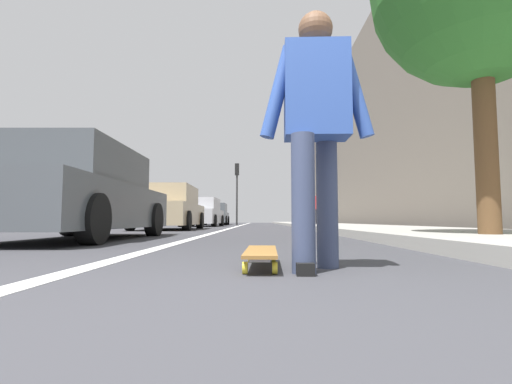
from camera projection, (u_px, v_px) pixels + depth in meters
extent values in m
plane|color=#38383D|center=(260.00, 231.00, 10.92)|extent=(80.00, 80.00, 0.00)
cube|color=silver|center=(239.00, 226.00, 20.90)|extent=(52.00, 0.16, 0.01)
cube|color=#9E9B93|center=(322.00, 225.00, 18.87)|extent=(52.00, 3.20, 0.14)
cube|color=#6E655A|center=(355.00, 142.00, 23.23)|extent=(40.00, 1.20, 10.38)
cylinder|color=yellow|center=(250.00, 257.00, 2.72)|extent=(0.07, 0.03, 0.07)
cylinder|color=yellow|center=(274.00, 258.00, 2.71)|extent=(0.07, 0.03, 0.07)
cylinder|color=yellow|center=(245.00, 268.00, 2.12)|extent=(0.07, 0.03, 0.07)
cylinder|color=yellow|center=(275.00, 268.00, 2.12)|extent=(0.07, 0.03, 0.07)
cube|color=silver|center=(262.00, 251.00, 2.72)|extent=(0.06, 0.12, 0.02)
cube|color=silver|center=(260.00, 260.00, 2.12)|extent=(0.06, 0.12, 0.02)
cube|color=olive|center=(261.00, 251.00, 2.42)|extent=(0.84, 0.22, 0.02)
cylinder|color=#384260|center=(303.00, 203.00, 2.18)|extent=(0.14, 0.14, 0.82)
cylinder|color=#384260|center=(327.00, 205.00, 2.43)|extent=(0.14, 0.14, 0.82)
cube|color=black|center=(304.00, 267.00, 2.15)|extent=(0.26, 0.11, 0.07)
cube|color=#2D4C99|center=(316.00, 92.00, 2.35)|extent=(0.25, 0.41, 0.60)
cylinder|color=#2D4C99|center=(278.00, 92.00, 2.36)|extent=(0.10, 0.24, 0.60)
cylinder|color=#2D4C99|center=(354.00, 91.00, 2.34)|extent=(0.10, 0.24, 0.60)
sphere|color=brown|center=(315.00, 29.00, 2.38)|extent=(0.22, 0.22, 0.22)
cube|color=#4C5156|center=(80.00, 206.00, 6.01)|extent=(4.45, 1.78, 0.70)
cube|color=#4C5156|center=(77.00, 165.00, 5.91)|extent=(2.45, 1.63, 0.60)
cube|color=#4C606B|center=(107.00, 175.00, 7.13)|extent=(0.05, 1.54, 0.51)
cylinder|color=black|center=(70.00, 220.00, 7.37)|extent=(0.65, 0.22, 0.65)
cylinder|color=black|center=(154.00, 220.00, 7.37)|extent=(0.65, 0.22, 0.65)
cylinder|color=black|center=(93.00, 219.00, 4.62)|extent=(0.65, 0.22, 0.65)
cube|color=tan|center=(169.00, 214.00, 12.57)|extent=(4.39, 1.85, 0.70)
cube|color=tan|center=(168.00, 195.00, 12.47)|extent=(2.42, 1.68, 0.60)
cube|color=#4C606B|center=(176.00, 197.00, 13.66)|extent=(0.06, 1.58, 0.51)
cylinder|color=black|center=(154.00, 221.00, 13.90)|extent=(0.61, 0.23, 0.61)
cylinder|color=black|center=(200.00, 221.00, 13.90)|extent=(0.61, 0.23, 0.61)
cylinder|color=black|center=(130.00, 221.00, 11.19)|extent=(0.61, 0.23, 0.61)
cylinder|color=black|center=(187.00, 221.00, 11.20)|extent=(0.61, 0.23, 0.61)
cube|color=#B7B7BC|center=(202.00, 217.00, 19.49)|extent=(4.51, 1.85, 0.70)
cube|color=#B7B7BC|center=(202.00, 204.00, 19.39)|extent=(2.50, 1.66, 0.60)
cube|color=#4C606B|center=(206.00, 205.00, 20.61)|extent=(0.08, 1.52, 0.51)
cylinder|color=black|center=(192.00, 221.00, 20.88)|extent=(0.61, 0.24, 0.60)
cylinder|color=black|center=(221.00, 221.00, 20.82)|extent=(0.61, 0.24, 0.60)
cylinder|color=black|center=(181.00, 221.00, 18.12)|extent=(0.61, 0.24, 0.60)
cylinder|color=black|center=(214.00, 221.00, 18.06)|extent=(0.61, 0.24, 0.60)
cube|color=#4C5156|center=(215.00, 217.00, 25.63)|extent=(4.58, 1.84, 0.70)
cube|color=#4C5156|center=(215.00, 208.00, 25.53)|extent=(2.54, 1.65, 0.60)
cube|color=#4C606B|center=(216.00, 208.00, 26.77)|extent=(0.08, 1.51, 0.51)
cylinder|color=black|center=(205.00, 220.00, 27.00)|extent=(0.62, 0.24, 0.62)
cylinder|color=black|center=(228.00, 220.00, 27.03)|extent=(0.62, 0.24, 0.62)
cylinder|color=black|center=(200.00, 220.00, 24.20)|extent=(0.62, 0.24, 0.62)
cylinder|color=black|center=(225.00, 220.00, 24.23)|extent=(0.62, 0.24, 0.62)
cylinder|color=#2D2D2D|center=(237.00, 200.00, 25.24)|extent=(0.12, 0.12, 3.40)
cube|color=black|center=(237.00, 169.00, 25.40)|extent=(0.24, 0.28, 0.80)
sphere|color=#360606|center=(237.00, 166.00, 25.55)|extent=(0.16, 0.16, 0.16)
sphere|color=#392907|center=(237.00, 170.00, 25.53)|extent=(0.16, 0.16, 0.16)
sphere|color=green|center=(237.00, 173.00, 25.51)|extent=(0.16, 0.16, 0.16)
cylinder|color=brown|center=(486.00, 146.00, 4.55)|extent=(0.26, 0.26, 2.43)
cylinder|color=black|center=(320.00, 218.00, 16.26)|extent=(0.14, 0.14, 0.79)
cylinder|color=black|center=(317.00, 218.00, 16.01)|extent=(0.14, 0.14, 0.79)
cube|color=black|center=(320.00, 227.00, 16.23)|extent=(0.25, 0.10, 0.07)
cube|color=#B22D2D|center=(318.00, 203.00, 16.19)|extent=(0.23, 0.39, 0.58)
cylinder|color=#B22D2D|center=(324.00, 203.00, 16.19)|extent=(0.09, 0.23, 0.58)
cylinder|color=#B22D2D|center=(313.00, 203.00, 16.20)|extent=(0.09, 0.23, 0.58)
sphere|color=brown|center=(318.00, 194.00, 16.22)|extent=(0.21, 0.21, 0.21)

